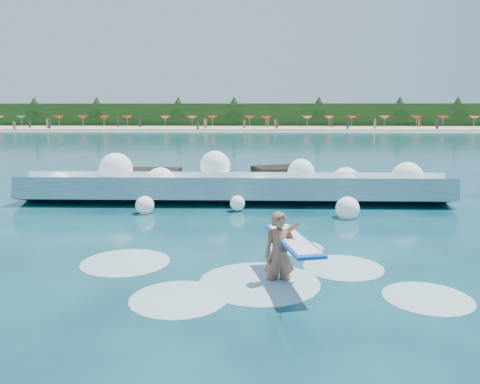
% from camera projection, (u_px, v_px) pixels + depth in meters
% --- Properties ---
extents(ground, '(200.00, 200.00, 0.00)m').
position_uv_depth(ground, '(184.00, 247.00, 12.93)').
color(ground, '#062C37').
rests_on(ground, ground).
extents(beach, '(140.00, 20.00, 0.40)m').
position_uv_depth(beach, '(244.00, 128.00, 89.67)').
color(beach, tan).
rests_on(beach, ground).
extents(wet_band, '(140.00, 5.00, 0.08)m').
position_uv_depth(wet_band, '(243.00, 132.00, 78.87)').
color(wet_band, silver).
rests_on(wet_band, ground).
extents(treeline, '(140.00, 4.00, 5.00)m').
position_uv_depth(treeline, '(245.00, 115.00, 99.11)').
color(treeline, black).
rests_on(treeline, ground).
extents(breaking_wave, '(17.29, 2.73, 1.49)m').
position_uv_depth(breaking_wave, '(234.00, 189.00, 19.35)').
color(breaking_wave, teal).
rests_on(breaking_wave, ground).
extents(rock_cluster, '(8.26, 3.49, 1.46)m').
position_uv_depth(rock_cluster, '(210.00, 185.00, 20.59)').
color(rock_cluster, black).
rests_on(rock_cluster, ground).
extents(surfer_with_board, '(1.23, 3.05, 1.92)m').
position_uv_depth(surfer_with_board, '(282.00, 252.00, 10.15)').
color(surfer_with_board, '#8F5643').
rests_on(surfer_with_board, ground).
extents(wave_spray, '(15.12, 4.67, 2.13)m').
position_uv_depth(wave_spray, '(230.00, 178.00, 19.25)').
color(wave_spray, white).
rests_on(wave_spray, ground).
extents(surf_foam, '(8.73, 5.39, 0.14)m').
position_uv_depth(surf_foam, '(250.00, 277.00, 10.63)').
color(surf_foam, silver).
rests_on(surf_foam, ground).
extents(beach_umbrellas, '(111.15, 6.02, 0.50)m').
position_uv_depth(beach_umbrellas, '(244.00, 117.00, 91.35)').
color(beach_umbrellas, red).
rests_on(beach_umbrellas, ground).
extents(beachgoers, '(91.49, 11.99, 1.94)m').
position_uv_depth(beachgoers, '(236.00, 124.00, 86.58)').
color(beachgoers, '#3F332D').
rests_on(beachgoers, ground).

